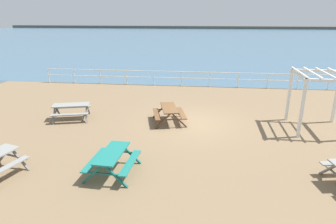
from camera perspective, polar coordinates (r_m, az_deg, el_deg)
The scene contains 8 objects.
ground_plane at distance 14.50m, azimuth 4.47°, elevation -2.52°, with size 30.00×24.00×0.20m, color #846B4C.
sea_band at distance 66.46m, azimuth 6.45°, elevation 14.25°, with size 142.00×90.00×0.01m, color #476B84.
distant_shoreline at distance 109.38m, azimuth 6.67°, elevation 15.99°, with size 142.00×6.00×1.80m, color #4C4C47.
seaward_railing at distance 21.72m, azimuth 5.40°, elevation 7.02°, with size 23.07×0.07×1.08m.
picnic_table_mid_centre at distance 14.34m, azimuth 0.22°, elevation 0.19°, with size 1.88×2.10×0.80m.
picnic_table_far_left at distance 10.02m, azimuth -10.88°, elevation -8.76°, with size 1.63×1.88×0.80m.
picnic_table_far_right at distance 15.60m, azimuth -18.47°, elevation 0.75°, with size 2.13×1.92×0.80m.
lattice_pergola at distance 14.82m, azimuth 28.14°, elevation 4.23°, with size 2.50×2.62×2.70m.
Camera 1 is at (0.44, -13.51, 5.16)m, focal length 31.03 mm.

